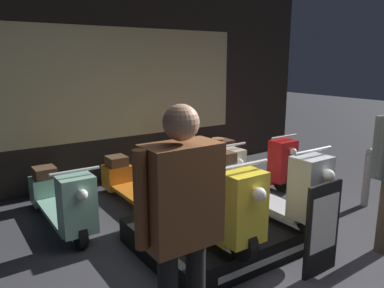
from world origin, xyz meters
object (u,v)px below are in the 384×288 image
(street_bollard, at_px, (367,177))
(scooter_backrow_2, at_px, (201,171))
(scooter_backrow_3, at_px, (252,161))
(person_left_browsing, at_px, (182,214))
(scooter_display_left, at_px, (198,200))
(scooter_backrow_0, at_px, (61,200))
(scooter_display_right, at_px, (262,184))
(scooter_backrow_1, at_px, (139,184))
(price_sign_board, at_px, (322,229))

(street_bollard, bearing_deg, scooter_backrow_2, 132.31)
(scooter_backrow_3, relative_size, person_left_browsing, 1.06)
(scooter_display_left, relative_size, scooter_backrow_3, 1.00)
(street_bollard, bearing_deg, scooter_backrow_0, 154.80)
(scooter_display_right, distance_m, scooter_backrow_2, 1.49)
(scooter_backrow_0, height_order, scooter_backrow_2, same)
(scooter_display_left, bearing_deg, scooter_backrow_0, 122.80)
(scooter_display_left, distance_m, scooter_backrow_1, 1.48)
(scooter_display_right, relative_size, scooter_backrow_3, 1.00)
(scooter_backrow_1, bearing_deg, price_sign_board, -74.53)
(scooter_display_left, height_order, person_left_browsing, person_left_browsing)
(scooter_display_left, relative_size, price_sign_board, 2.05)
(scooter_backrow_3, bearing_deg, person_left_browsing, -139.95)
(street_bollard, bearing_deg, scooter_display_left, 175.38)
(scooter_display_left, relative_size, person_left_browsing, 1.06)
(scooter_display_left, xyz_separation_m, person_left_browsing, (-0.84, -1.01, 0.42))
(person_left_browsing, distance_m, price_sign_board, 1.66)
(scooter_backrow_2, distance_m, street_bollard, 2.25)
(scooter_backrow_3, height_order, street_bollard, scooter_backrow_3)
(scooter_display_left, bearing_deg, price_sign_board, -51.31)
(scooter_display_left, distance_m, scooter_display_right, 0.86)
(scooter_display_left, height_order, price_sign_board, scooter_display_left)
(scooter_display_left, distance_m, scooter_backrow_2, 1.83)
(scooter_backrow_3, bearing_deg, street_bollard, -73.15)
(scooter_backrow_0, relative_size, scooter_backrow_2, 1.00)
(price_sign_board, bearing_deg, street_bollard, 20.45)
(scooter_backrow_0, bearing_deg, price_sign_board, -54.83)
(scooter_display_left, distance_m, street_bollard, 2.61)
(scooter_backrow_1, bearing_deg, scooter_display_right, -61.39)
(scooter_backrow_0, relative_size, street_bollard, 2.25)
(scooter_backrow_2, xyz_separation_m, price_sign_board, (-0.36, -2.36, 0.11))
(scooter_display_left, xyz_separation_m, street_bollard, (2.59, -0.21, -0.19))
(scooter_display_right, bearing_deg, scooter_backrow_3, 49.81)
(scooter_display_right, relative_size, scooter_backrow_2, 1.00)
(scooter_backrow_3, bearing_deg, scooter_backrow_1, 180.00)
(person_left_browsing, xyz_separation_m, street_bollard, (3.43, 0.80, -0.61))
(scooter_backrow_3, height_order, price_sign_board, price_sign_board)
(scooter_backrow_1, height_order, scooter_backrow_3, same)
(scooter_display_left, bearing_deg, scooter_backrow_1, 87.10)
(scooter_display_right, xyz_separation_m, person_left_browsing, (-1.70, -1.01, 0.42))
(scooter_backrow_2, relative_size, scooter_backrow_3, 1.00)
(scooter_backrow_0, distance_m, street_bollard, 3.90)
(price_sign_board, bearing_deg, scooter_backrow_0, 125.17)
(price_sign_board, bearing_deg, scooter_display_right, 81.28)
(scooter_display_right, xyz_separation_m, scooter_backrow_1, (-0.79, 1.45, -0.26))
(scooter_backrow_0, xyz_separation_m, person_left_browsing, (0.10, -2.46, 0.68))
(scooter_backrow_0, xyz_separation_m, scooter_backrow_1, (1.01, 0.00, 0.00))
(street_bollard, bearing_deg, person_left_browsing, -166.89)
(scooter_backrow_3, relative_size, street_bollard, 2.25)
(scooter_display_right, relative_size, scooter_backrow_1, 1.00)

